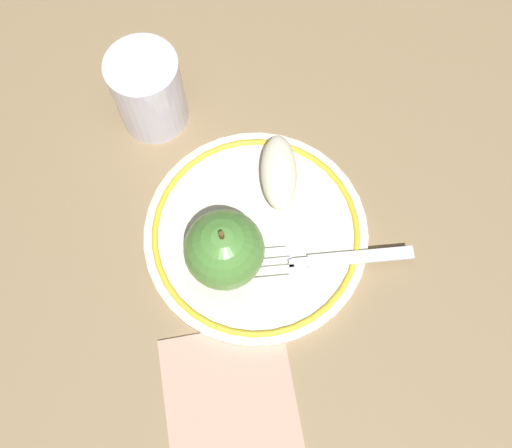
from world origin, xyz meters
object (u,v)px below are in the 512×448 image
at_px(apple_slice_front, 279,172).
at_px(fork, 323,260).
at_px(drinking_glass, 149,92).
at_px(apple_red_whole, 225,251).
at_px(plate, 256,234).
at_px(napkin_folded, 232,412).

relative_size(apple_slice_front, fork, 0.44).
relative_size(apple_slice_front, drinking_glass, 0.88).
bearing_deg(apple_slice_front, apple_red_whole, -30.83).
xyz_separation_m(plate, apple_slice_front, (-0.04, 0.04, 0.02)).
height_order(apple_red_whole, fork, apple_red_whole).
bearing_deg(drinking_glass, napkin_folded, -4.37).
bearing_deg(fork, napkin_folded, 52.73).
bearing_deg(plate, fork, 44.88).
distance_m(plate, apple_slice_front, 0.06).
bearing_deg(apple_slice_front, fork, 24.26).
relative_size(plate, apple_red_whole, 2.67).
relative_size(fork, napkin_folded, 1.24).
relative_size(plate, apple_slice_front, 2.74).
bearing_deg(apple_red_whole, fork, 70.91).
distance_m(apple_slice_front, fork, 0.09).
xyz_separation_m(apple_red_whole, fork, (0.03, 0.08, -0.03)).
relative_size(plate, drinking_glass, 2.42).
xyz_separation_m(fork, drinking_glass, (-0.21, -0.10, 0.03)).
xyz_separation_m(apple_red_whole, drinking_glass, (-0.18, -0.02, -0.01)).
bearing_deg(drinking_glass, plate, 17.87).
relative_size(plate, napkin_folded, 1.49).
bearing_deg(apple_slice_front, drinking_glass, -122.84).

